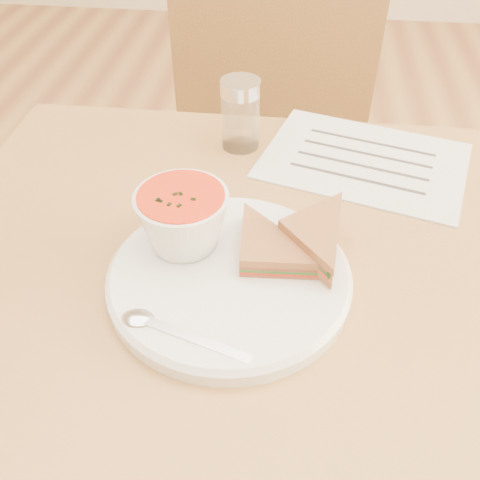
% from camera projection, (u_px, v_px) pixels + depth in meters
% --- Properties ---
extents(dining_table, '(1.00, 0.70, 0.75)m').
position_uv_depth(dining_table, '(298.00, 425.00, 0.89)').
color(dining_table, brown).
rests_on(dining_table, floor).
extents(chair_far, '(0.46, 0.46, 1.00)m').
position_uv_depth(chair_far, '(266.00, 194.00, 1.16)').
color(chair_far, brown).
rests_on(chair_far, floor).
extents(plate, '(0.32, 0.32, 0.02)m').
position_uv_depth(plate, '(229.00, 278.00, 0.61)').
color(plate, white).
rests_on(plate, dining_table).
extents(soup_bowl, '(0.11, 0.11, 0.07)m').
position_uv_depth(soup_bowl, '(183.00, 222.00, 0.62)').
color(soup_bowl, white).
rests_on(soup_bowl, plate).
extents(sandwich_half_a, '(0.11, 0.11, 0.03)m').
position_uv_depth(sandwich_half_a, '(239.00, 271.00, 0.59)').
color(sandwich_half_a, '#AE663D').
rests_on(sandwich_half_a, plate).
extents(sandwich_half_b, '(0.14, 0.14, 0.03)m').
position_uv_depth(sandwich_half_b, '(278.00, 230.00, 0.62)').
color(sandwich_half_b, '#AE663D').
rests_on(sandwich_half_b, plate).
extents(spoon, '(0.18, 0.09, 0.01)m').
position_uv_depth(spoon, '(183.00, 335.00, 0.54)').
color(spoon, silver).
rests_on(spoon, plate).
extents(paper_menu, '(0.34, 0.29, 0.00)m').
position_uv_depth(paper_menu, '(364.00, 160.00, 0.81)').
color(paper_menu, white).
rests_on(paper_menu, dining_table).
extents(condiment_shaker, '(0.07, 0.07, 0.11)m').
position_uv_depth(condiment_shaker, '(240.00, 114.00, 0.80)').
color(condiment_shaker, silver).
rests_on(condiment_shaker, dining_table).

